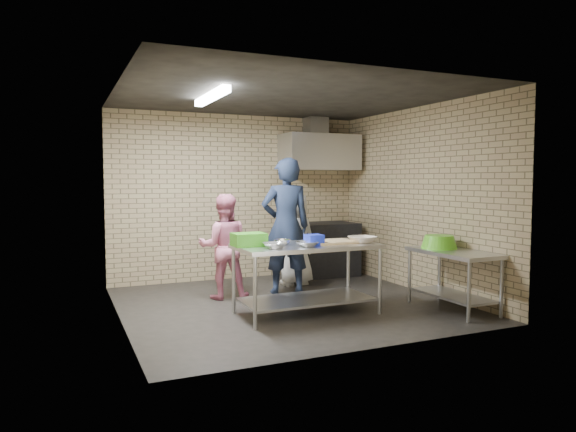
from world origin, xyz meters
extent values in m
plane|color=black|center=(0.00, 0.00, 0.00)|extent=(4.20, 4.20, 0.00)
plane|color=black|center=(0.00, 0.00, 2.70)|extent=(4.20, 4.20, 0.00)
cube|color=tan|center=(0.00, 2.00, 1.35)|extent=(4.20, 0.06, 2.70)
cube|color=tan|center=(0.00, -2.00, 1.35)|extent=(4.20, 0.06, 2.70)
cube|color=tan|center=(-2.10, 0.00, 1.35)|extent=(0.06, 4.00, 2.70)
cube|color=tan|center=(2.10, 0.00, 1.35)|extent=(0.06, 4.00, 2.70)
cube|color=silver|center=(0.02, -0.54, 0.43)|extent=(1.72, 0.86, 0.86)
cube|color=silver|center=(1.80, -1.10, 0.38)|extent=(0.60, 1.20, 0.75)
cube|color=black|center=(1.35, 1.65, 0.45)|extent=(1.20, 0.70, 0.90)
cube|color=silver|center=(1.35, 1.70, 2.10)|extent=(1.30, 0.60, 0.60)
cube|color=#A5A8AD|center=(1.35, 1.85, 2.55)|extent=(0.35, 0.30, 0.30)
cube|color=#3F2B19|center=(1.65, 1.89, 1.92)|extent=(0.80, 0.20, 0.04)
cube|color=white|center=(-1.00, 0.00, 2.64)|extent=(0.10, 1.25, 0.08)
cube|color=#35981C|center=(-0.68, -0.42, 0.93)|extent=(0.38, 0.29, 0.15)
cube|color=#1829B4|center=(0.07, -0.64, 0.92)|extent=(0.19, 0.19, 0.12)
cube|color=tan|center=(0.37, -0.56, 0.87)|extent=(0.52, 0.40, 0.03)
imported|color=silver|center=(-0.48, -0.74, 0.89)|extent=(0.28, 0.28, 0.07)
imported|color=#AEB0B5|center=(-0.28, -0.49, 0.89)|extent=(0.22, 0.22, 0.06)
imported|color=silver|center=(-0.08, -0.76, 0.89)|extent=(0.26, 0.26, 0.06)
imported|color=beige|center=(0.72, -0.69, 0.90)|extent=(0.35, 0.35, 0.08)
cylinder|color=#B22619|center=(1.40, 1.89, 2.03)|extent=(0.07, 0.07, 0.18)
cylinder|color=green|center=(1.80, 1.89, 2.02)|extent=(0.06, 0.06, 0.15)
imported|color=#141B32|center=(0.26, 0.64, 0.97)|extent=(0.78, 0.59, 1.95)
imported|color=#CC6C89|center=(-0.66, 0.67, 0.72)|extent=(0.82, 0.71, 1.44)
imported|color=silver|center=(0.62, 1.10, 0.72)|extent=(0.76, 0.54, 1.44)
camera|label=1|loc=(-2.72, -6.20, 1.64)|focal=32.49mm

